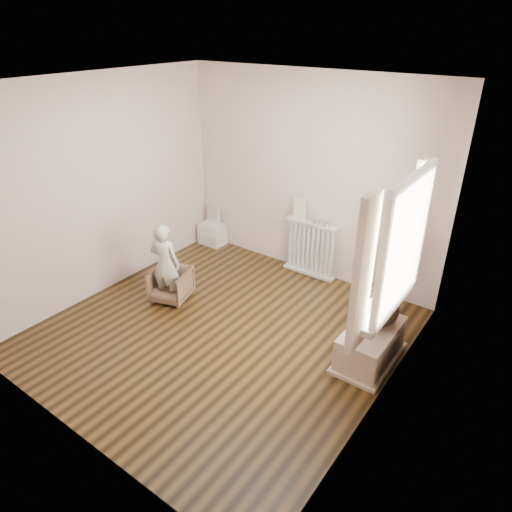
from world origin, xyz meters
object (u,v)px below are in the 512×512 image
Objects in this scene: plush_cat at (394,280)px; toy_vanity at (212,227)px; child at (165,264)px; teddy_bear at (382,299)px; radiator at (310,249)px; toy_bench at (371,343)px; armchair at (171,284)px.

toy_vanity is at bearing 162.90° from plush_cat.
teddy_bear is (2.46, 0.53, 0.15)m from child.
plush_cat is (2.59, 0.38, 0.48)m from child.
radiator is at bearing 162.65° from teddy_bear.
plush_cat reaches higher than teddy_bear.
radiator is at bearing 144.58° from plush_cat.
toy_vanity reaches higher than toy_bench.
toy_bench is at bearing -40.20° from radiator.
toy_bench is 0.48m from teddy_bear.
radiator is 1.71× the size of armchair.
armchair is 0.80× the size of teddy_bear.
teddy_bear is (0.01, 0.12, 0.47)m from toy_bench.
plush_cat is at bearing -38.26° from radiator.
armchair is (-1.07, -1.53, -0.18)m from radiator.
radiator reaches higher than armchair.
radiator is at bearing 38.55° from armchair.
child is 1.75× the size of teddy_bear.
toy_vanity is 1.32× the size of armchair.
toy_bench is at bearing -76.92° from teddy_bear.
toy_bench is 2.89× the size of plush_cat.
armchair is 0.32m from child.
armchair is 0.56× the size of toy_bench.
radiator is 1.76m from teddy_bear.
toy_vanity reaches higher than armchair.
toy_vanity is 0.73× the size of toy_bench.
radiator reaches higher than toy_vanity.
toy_vanity is at bearing -178.99° from radiator.
toy_bench is (2.45, 0.37, -0.01)m from armchair.
armchair is at bearing -67.36° from toy_vanity.
toy_vanity is 3.49m from plush_cat.
child reaches higher than radiator.
child reaches higher than armchair.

